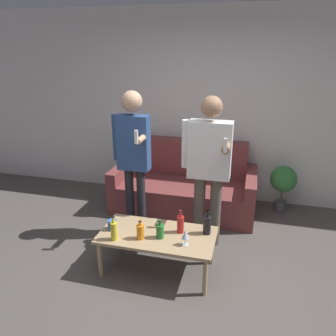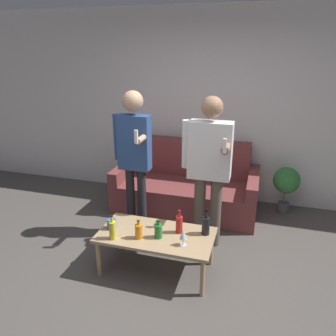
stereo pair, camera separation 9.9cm
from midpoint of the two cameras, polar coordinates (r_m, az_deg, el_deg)
ground_plane at (r=3.30m, az=-0.44°, el=-20.72°), size 16.00×16.00×0.00m
wall_back at (r=4.78m, az=7.50°, el=10.33°), size 8.00×0.06×2.70m
couch at (r=4.66m, az=3.97°, el=-3.10°), size 1.94×0.94×0.91m
coffee_table at (r=3.33m, az=-1.24°, el=-12.00°), size 1.14×0.59×0.42m
bottle_orange at (r=3.22m, az=-8.76°, el=-10.54°), size 0.07×0.07×0.25m
bottle_green at (r=3.21m, az=-4.24°, el=-10.86°), size 0.07×0.07×0.20m
bottle_dark at (r=3.22m, az=-0.80°, el=-10.85°), size 0.08×0.08×0.19m
bottle_yellow at (r=3.28m, az=7.46°, el=-9.84°), size 0.08×0.08×0.25m
bottle_red at (r=3.29m, az=2.83°, el=-9.70°), size 0.07×0.07×0.24m
wine_glass_near at (r=3.09m, az=3.60°, el=-11.54°), size 0.07×0.07×0.16m
cup_on_table at (r=3.42m, az=-8.97°, el=-9.59°), size 0.09×0.09×0.10m
person_standing_left at (r=3.75m, az=-5.17°, el=2.98°), size 0.43×0.43×1.73m
person_standing_right at (r=3.55m, az=7.95°, el=0.95°), size 0.54×0.44×1.71m
potted_plant at (r=4.72m, az=20.47°, el=-2.38°), size 0.35×0.35×0.66m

